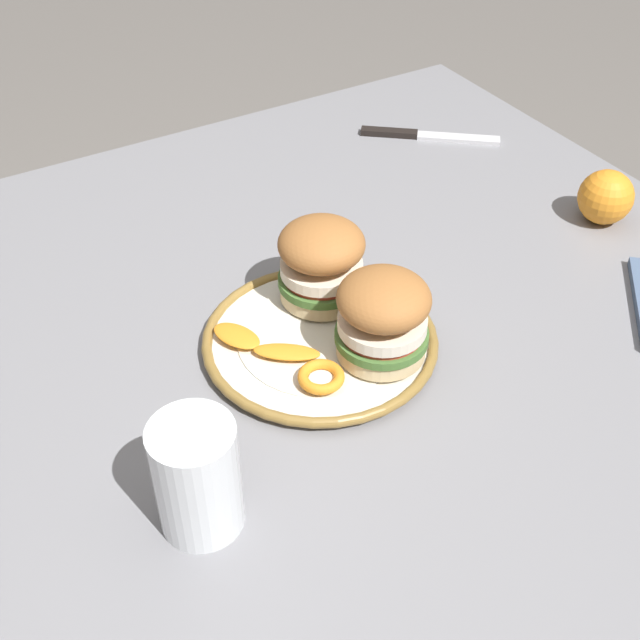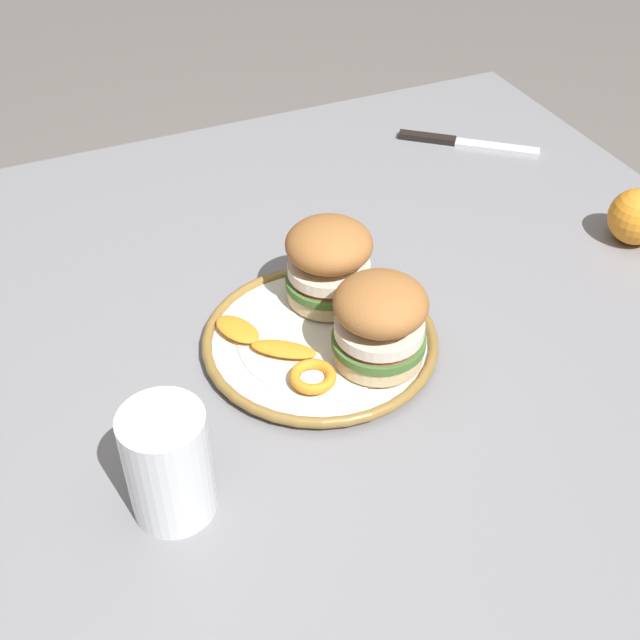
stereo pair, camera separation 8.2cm
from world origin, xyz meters
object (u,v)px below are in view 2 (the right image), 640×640
dinner_plate (320,341)px  sandwich_half_left (329,261)px  table_knife (458,142)px  drinking_glass (169,469)px  sandwich_half_right (380,321)px  whole_orange (637,217)px  dining_table (318,391)px

dinner_plate → sandwich_half_left: sandwich_half_left is taller
dinner_plate → sandwich_half_left: (0.04, 0.06, 0.06)m
sandwich_half_left → table_knife: size_ratio=0.57×
dinner_plate → drinking_glass: bearing=-145.2°
drinking_glass → sandwich_half_left: bearing=39.8°
sandwich_half_right → whole_orange: (0.42, 0.08, -0.03)m
sandwich_half_right → dining_table: bearing=115.3°
sandwich_half_right → whole_orange: bearing=11.3°
drinking_glass → table_knife: bearing=39.4°
drinking_glass → whole_orange: (0.67, 0.17, -0.02)m
dining_table → drinking_glass: bearing=-142.4°
sandwich_half_right → sandwich_half_left: bearing=93.0°
sandwich_half_right → table_knife: (0.34, 0.40, -0.07)m
whole_orange → dinner_plate: bearing=-176.7°
whole_orange → dining_table: bearing=-179.3°
whole_orange → sandwich_half_right: bearing=-168.7°
dining_table → whole_orange: (0.46, 0.01, 0.13)m
sandwich_half_left → dinner_plate: bearing=-121.9°
sandwich_half_left → sandwich_half_right: bearing=-87.0°
table_knife → drinking_glass: bearing=-140.6°
dining_table → drinking_glass: drinking_glass is taller
dining_table → dinner_plate: bearing=-108.8°
dinner_plate → sandwich_half_right: bearing=-52.2°
drinking_glass → whole_orange: drinking_glass is taller
dining_table → table_knife: bearing=40.4°
sandwich_half_left → dining_table: bearing=-127.6°
table_knife → whole_orange: bearing=-76.9°
dinner_plate → table_knife: (0.39, 0.35, -0.01)m
dining_table → sandwich_half_left: (0.03, 0.04, 0.16)m
sandwich_half_left → drinking_glass: 0.32m
dinner_plate → whole_orange: (0.46, 0.03, 0.03)m
table_knife → sandwich_half_right: bearing=-130.6°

